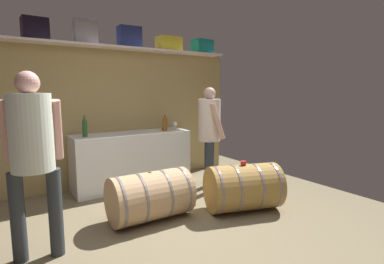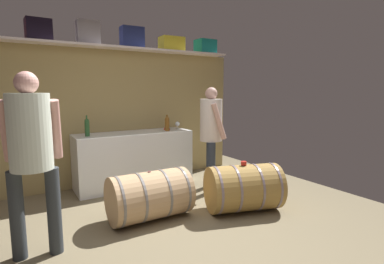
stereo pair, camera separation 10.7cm
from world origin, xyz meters
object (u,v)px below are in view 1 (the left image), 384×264
at_px(wine_barrel_near, 243,187).
at_px(tasting_cup, 243,163).
at_px(wine_glass, 175,124).
at_px(toolcase_teal, 202,47).
at_px(toolcase_navy, 129,37).
at_px(toolcase_yellow, 169,44).
at_px(red_funnel, 164,126).
at_px(visitor_tasting, 32,147).
at_px(winemaker_pouring, 210,128).
at_px(work_cabinet, 132,159).
at_px(toolcase_black, 35,29).
at_px(toolcase_grey, 85,32).
at_px(wine_barrel_far, 150,196).
at_px(wine_bottle_amber, 165,124).
at_px(wine_bottle_green, 85,127).

distance_m(wine_barrel_near, tasting_cup, 0.32).
bearing_deg(wine_glass, toolcase_teal, 14.61).
xyz_separation_m(toolcase_navy, wine_barrel_near, (0.72, -1.90, -2.05)).
height_order(toolcase_yellow, red_funnel, toolcase_yellow).
height_order(toolcase_yellow, toolcase_teal, toolcase_teal).
bearing_deg(visitor_tasting, toolcase_teal, 40.45).
relative_size(toolcase_teal, red_funnel, 2.74).
relative_size(toolcase_navy, winemaker_pouring, 0.22).
height_order(tasting_cup, winemaker_pouring, winemaker_pouring).
height_order(work_cabinet, red_funnel, red_funnel).
bearing_deg(toolcase_navy, winemaker_pouring, -48.42).
bearing_deg(toolcase_black, red_funnel, -8.85).
xyz_separation_m(red_funnel, wine_barrel_near, (0.21, -1.73, -0.63)).
bearing_deg(winemaker_pouring, toolcase_navy, -110.71).
xyz_separation_m(toolcase_grey, wine_glass, (1.39, -0.18, -1.41)).
xyz_separation_m(toolcase_navy, tasting_cup, (0.72, -1.90, -1.73)).
distance_m(toolcase_black, toolcase_grey, 0.65).
height_order(toolcase_navy, wine_barrel_far, toolcase_navy).
xyz_separation_m(toolcase_teal, wine_barrel_far, (-1.79, -1.53, -2.02)).
bearing_deg(winemaker_pouring, toolcase_teal, -178.90).
bearing_deg(toolcase_black, wine_barrel_far, -62.30).
relative_size(work_cabinet, wine_barrel_near, 1.77).
relative_size(toolcase_black, wine_glass, 2.51).
bearing_deg(wine_barrel_near, toolcase_grey, 143.47).
height_order(wine_bottle_amber, wine_glass, wine_bottle_amber).
relative_size(wine_glass, wine_barrel_near, 0.12).
height_order(wine_bottle_amber, visitor_tasting, visitor_tasting).
xyz_separation_m(toolcase_teal, visitor_tasting, (-2.99, -1.73, -1.28)).
xyz_separation_m(toolcase_black, wine_barrel_near, (2.05, -1.90, -2.03)).
bearing_deg(toolcase_grey, red_funnel, -6.03).
bearing_deg(visitor_tasting, toolcase_grey, 72.37).
distance_m(toolcase_grey, toolcase_navy, 0.68).
relative_size(toolcase_grey, winemaker_pouring, 0.22).
height_order(toolcase_navy, tasting_cup, toolcase_navy).
bearing_deg(wine_bottle_green, tasting_cup, -47.33).
distance_m(toolcase_navy, wine_barrel_far, 2.60).
distance_m(wine_bottle_amber, winemaker_pouring, 0.80).
bearing_deg(wine_bottle_amber, wine_glass, 27.14).
height_order(work_cabinet, tasting_cup, work_cabinet).
bearing_deg(winemaker_pouring, wine_barrel_far, -37.53).
distance_m(toolcase_yellow, toolcase_teal, 0.69).
xyz_separation_m(wine_glass, tasting_cup, (0.01, -1.72, -0.33)).
relative_size(toolcase_black, wine_bottle_green, 1.06).
height_order(toolcase_teal, red_funnel, toolcase_teal).
height_order(red_funnel, winemaker_pouring, winemaker_pouring).
bearing_deg(visitor_tasting, wine_barrel_near, 6.20).
distance_m(wine_bottle_green, wine_bottle_amber, 1.25).
height_order(toolcase_yellow, wine_barrel_far, toolcase_yellow).
relative_size(toolcase_black, wine_barrel_near, 0.31).
relative_size(toolcase_black, wine_bottle_amber, 1.22).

